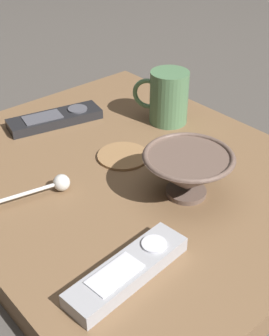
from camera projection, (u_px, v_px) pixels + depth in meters
name	position (u px, v px, depth m)	size (l,w,h in m)	color
ground_plane	(126.00, 190.00, 0.80)	(6.00, 6.00, 0.00)	#47423D
table	(126.00, 180.00, 0.79)	(0.57, 0.68, 0.04)	brown
cereal_bowl	(188.00, 172.00, 0.70)	(0.14, 0.14, 0.07)	brown
coffee_mug	(168.00, 97.00, 0.89)	(0.08, 0.10, 0.10)	#4C724C
teaspoon	(53.00, 185.00, 0.72)	(0.15, 0.05, 0.03)	silver
tv_remote_near	(128.00, 270.00, 0.57)	(0.18, 0.06, 0.02)	#9E9EA3
tv_remote_far	(54.00, 119.00, 0.91)	(0.19, 0.09, 0.02)	black
drink_coaster	(123.00, 156.00, 0.81)	(0.09, 0.09, 0.01)	olive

